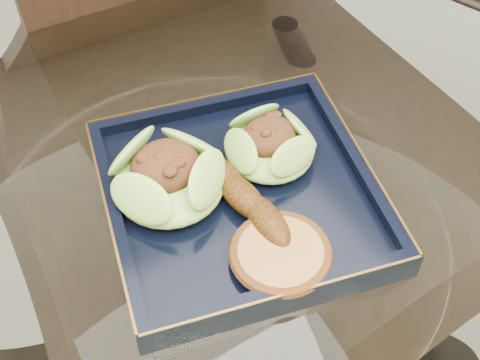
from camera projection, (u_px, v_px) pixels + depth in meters
dining_table at (220, 341)px, 0.78m from camera, size 1.13×1.13×0.77m
dining_chair at (209, 134)px, 1.04m from camera, size 0.47×0.47×1.01m
navy_plate at (240, 199)px, 0.69m from camera, size 0.33×0.33×0.02m
lettuce_wrap_left at (168, 179)px, 0.67m from camera, size 0.12×0.12×0.04m
lettuce_wrap_right at (270, 147)px, 0.70m from camera, size 0.12×0.12×0.03m
roasted_plantain at (242, 196)px, 0.66m from camera, size 0.04×0.15×0.03m
crumb_patty at (280, 255)px, 0.62m from camera, size 0.11×0.11×0.02m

